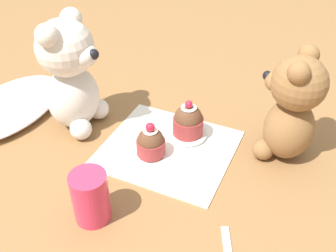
% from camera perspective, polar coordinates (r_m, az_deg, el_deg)
% --- Properties ---
extents(ground_plane, '(4.00, 4.00, 0.00)m').
position_cam_1_polar(ground_plane, '(0.75, 0.00, -3.39)').
color(ground_plane, olive).
extents(knitted_placemat, '(0.22, 0.24, 0.01)m').
position_cam_1_polar(knitted_placemat, '(0.75, 0.00, -3.22)').
color(knitted_placemat, silver).
rests_on(knitted_placemat, ground_plane).
extents(tulle_cloth, '(0.27, 0.17, 0.03)m').
position_cam_1_polar(tulle_cloth, '(0.91, -22.03, 2.66)').
color(tulle_cloth, silver).
rests_on(tulle_cloth, ground_plane).
extents(teddy_bear_cream, '(0.12, 0.13, 0.23)m').
position_cam_1_polar(teddy_bear_cream, '(0.77, -14.11, 7.17)').
color(teddy_bear_cream, silver).
rests_on(teddy_bear_cream, ground_plane).
extents(teddy_bear_tan, '(0.11, 0.11, 0.21)m').
position_cam_1_polar(teddy_bear_tan, '(0.72, 17.50, 2.50)').
color(teddy_bear_tan, olive).
rests_on(teddy_bear_tan, ground_plane).
extents(cupcake_near_cream_bear, '(0.05, 0.05, 0.07)m').
position_cam_1_polar(cupcake_near_cream_bear, '(0.72, -2.53, -2.42)').
color(cupcake_near_cream_bear, '#993333').
rests_on(cupcake_near_cream_bear, knitted_placemat).
extents(saucer_plate, '(0.08, 0.08, 0.01)m').
position_cam_1_polar(saucer_plate, '(0.78, 2.87, -1.11)').
color(saucer_plate, white).
rests_on(saucer_plate, knitted_placemat).
extents(cupcake_near_tan_bear, '(0.06, 0.06, 0.07)m').
position_cam_1_polar(cupcake_near_tan_bear, '(0.76, 2.94, 0.69)').
color(cupcake_near_tan_bear, '#993333').
rests_on(cupcake_near_tan_bear, saucer_plate).
extents(juice_glass, '(0.06, 0.06, 0.09)m').
position_cam_1_polar(juice_glass, '(0.62, -11.17, -10.08)').
color(juice_glass, '#DB3356').
rests_on(juice_glass, ground_plane).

